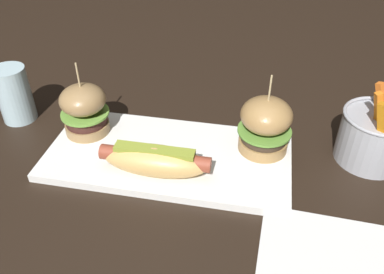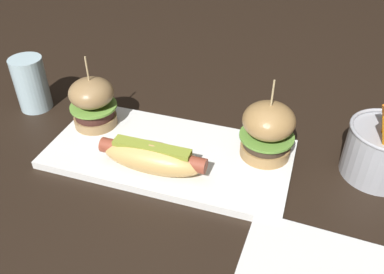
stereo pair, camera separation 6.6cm
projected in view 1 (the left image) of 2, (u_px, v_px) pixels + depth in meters
name	position (u px, v px, depth m)	size (l,w,h in m)	color
ground_plane	(169.00, 159.00, 0.70)	(3.00, 3.00, 0.00)	black
platter_main	(168.00, 156.00, 0.70)	(0.42, 0.20, 0.01)	white
hot_dog	(155.00, 160.00, 0.64)	(0.18, 0.06, 0.05)	tan
slider_left	(84.00, 109.00, 0.72)	(0.09, 0.09, 0.14)	#97754A
slider_right	(265.00, 125.00, 0.67)	(0.09, 0.09, 0.14)	#A37B48
fries_bucket	(374.00, 136.00, 0.68)	(0.12, 0.12, 0.14)	#A8AAB2
water_glass	(14.00, 94.00, 0.77)	(0.06, 0.06, 0.11)	silver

